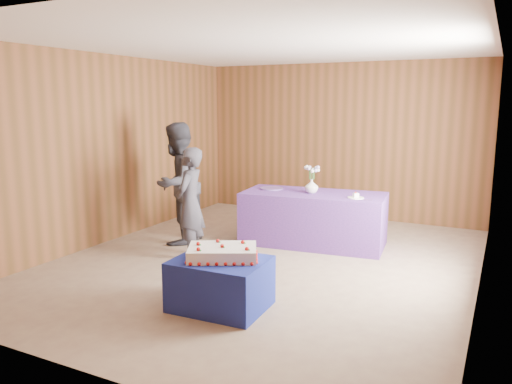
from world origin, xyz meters
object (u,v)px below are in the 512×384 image
Objects in this scene: cake_table at (220,284)px; guest_left at (190,203)px; serving_table at (313,218)px; vase at (312,186)px; guest_right at (177,184)px; sheet_cake at (222,253)px.

cake_table is 0.62× the size of guest_left.
guest_left is at bearing -139.60° from serving_table.
guest_left is (-1.21, 1.26, 0.48)m from cake_table.
guest_right reaches higher than vase.
guest_right reaches higher than cake_table.
guest_left is at bearing -133.10° from vase.
guest_left is 0.74m from guest_right.
cake_table is at bearing 31.88° from guest_left.
guest_left is at bearing 45.71° from guest_right.
cake_table is at bearing -96.82° from serving_table.
guest_left is at bearing 131.47° from cake_table.
vase reaches higher than serving_table.
serving_table is 1.83m from guest_left.
guest_left reaches higher than serving_table.
guest_left is (-1.21, 1.22, 0.17)m from sheet_cake.
vase is (-0.01, 2.51, 0.29)m from sheet_cake.
cake_table is 0.52× the size of guest_right.
serving_table is at bearing 33.53° from vase.
cake_table is 2.55m from guest_right.
serving_table is at bearing 124.80° from guest_left.
sheet_cake reaches higher than cake_table.
vase is at bearing 62.93° from sheet_cake.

